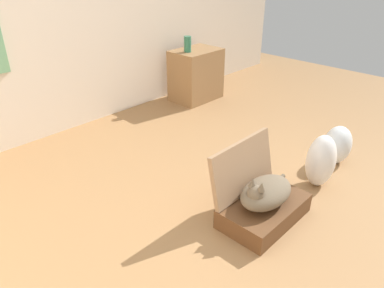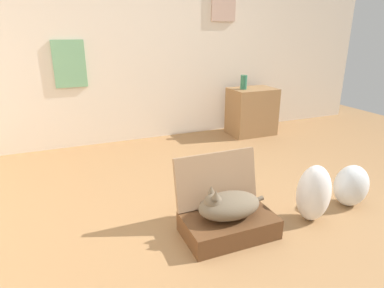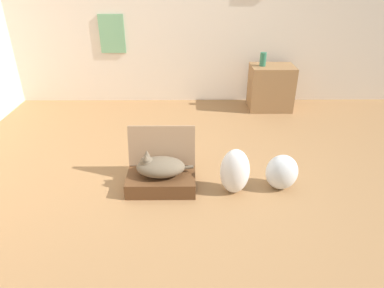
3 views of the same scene
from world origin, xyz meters
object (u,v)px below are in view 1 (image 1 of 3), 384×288
Objects in this scene: cat at (265,192)px; plastic_bag_white at (321,161)px; side_table at (196,75)px; suitcase_base at (264,211)px; plastic_bag_clear at (337,145)px; vase_tall at (188,44)px.

cat is 0.68m from plastic_bag_white.
side_table reaches higher than cat.
side_table is (0.74, 2.03, 0.09)m from plastic_bag_white.
suitcase_base is 1.10m from plastic_bag_clear.
side_table is (1.42, 1.97, 0.08)m from cat.
cat is 0.84× the size of side_table.
cat is 1.52× the size of plastic_bag_clear.
side_table is 3.43× the size of vase_tall.
plastic_bag_white is 0.44m from plastic_bag_clear.
side_table reaches higher than plastic_bag_clear.
vase_tall reaches higher than plastic_bag_white.
cat is at bearing -122.85° from vase_tall.
plastic_bag_white is 0.70× the size of side_table.
cat is at bearing -125.76° from side_table.
plastic_bag_clear is (1.11, -0.01, -0.06)m from cat.
plastic_bag_clear is 2.01m from side_table.
plastic_bag_white is at bearing -110.08° from side_table.
plastic_bag_white is 2.41× the size of vase_tall.
side_table reaches higher than suitcase_base.
plastic_bag_clear is 0.55× the size of side_table.
plastic_bag_white is (0.66, -0.07, 0.15)m from suitcase_base.
plastic_bag_white is at bearing -5.71° from suitcase_base.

